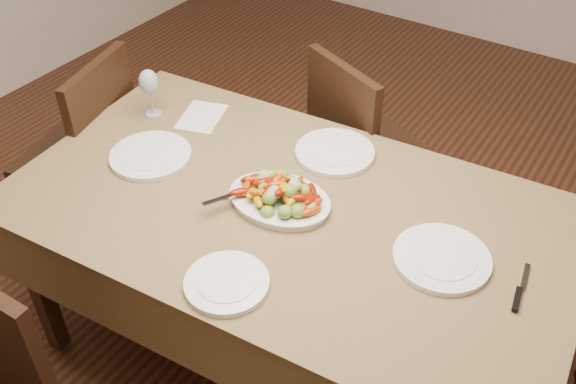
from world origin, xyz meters
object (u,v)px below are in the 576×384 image
at_px(chair_left, 76,156).
at_px(plate_left, 151,156).
at_px(dining_table, 288,285).
at_px(plate_right, 442,258).
at_px(serving_platter, 280,202).
at_px(wine_glass, 150,91).
at_px(plate_near, 227,283).
at_px(chair_far, 373,151).
at_px(plate_far, 335,152).

distance_m(chair_left, plate_left, 0.65).
xyz_separation_m(dining_table, plate_right, (0.51, 0.05, 0.39)).
bearing_deg(chair_left, serving_platter, 73.54).
height_order(plate_right, wine_glass, wine_glass).
relative_size(dining_table, plate_near, 7.54).
distance_m(dining_table, chair_far, 0.80).
distance_m(plate_far, wine_glass, 0.75).
distance_m(dining_table, plate_left, 0.68).
bearing_deg(wine_glass, dining_table, -12.95).
relative_size(dining_table, wine_glass, 8.98).
bearing_deg(chair_left, plate_left, 67.04).
bearing_deg(plate_far, chair_left, -165.51).
distance_m(chair_far, plate_near, 1.21).
bearing_deg(chair_left, wine_glass, 94.23).
xyz_separation_m(dining_table, chair_far, (-0.07, 0.79, 0.10)).
bearing_deg(plate_far, plate_right, -28.22).
xyz_separation_m(serving_platter, wine_glass, (-0.71, 0.18, 0.09)).
xyz_separation_m(dining_table, plate_near, (0.04, -0.38, 0.39)).
bearing_deg(wine_glass, plate_near, -35.03).
bearing_deg(plate_right, wine_glass, 174.36).
distance_m(serving_platter, plate_right, 0.54).
xyz_separation_m(plate_near, wine_glass, (-0.79, 0.55, 0.09)).
bearing_deg(wine_glass, plate_left, -49.33).
height_order(chair_far, plate_right, chair_far).
bearing_deg(plate_far, dining_table, -86.94).
bearing_deg(chair_left, dining_table, 73.87).
relative_size(chair_left, serving_platter, 2.84).
distance_m(chair_far, wine_glass, 0.99).
height_order(serving_platter, plate_right, serving_platter).
bearing_deg(plate_right, plate_near, -137.71).
relative_size(plate_far, wine_glass, 1.40).
distance_m(plate_left, plate_right, 1.07).
height_order(plate_left, wine_glass, wine_glass).
xyz_separation_m(chair_left, plate_near, (1.17, -0.42, 0.29)).
bearing_deg(plate_far, plate_near, -85.12).
height_order(chair_left, plate_near, chair_left).
distance_m(dining_table, serving_platter, 0.39).
bearing_deg(plate_right, plate_far, 151.78).
distance_m(dining_table, chair_left, 1.14).
bearing_deg(plate_near, wine_glass, 144.97).
relative_size(chair_far, serving_platter, 2.84).
xyz_separation_m(chair_left, plate_far, (1.11, 0.29, 0.29)).
height_order(dining_table, wine_glass, wine_glass).
relative_size(plate_left, plate_right, 1.00).
distance_m(serving_platter, plate_far, 0.34).
height_order(serving_platter, plate_near, serving_platter).
height_order(chair_far, plate_left, chair_far).
bearing_deg(chair_left, plate_far, 90.58).
relative_size(dining_table, serving_platter, 5.51).
height_order(dining_table, chair_left, chair_left).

